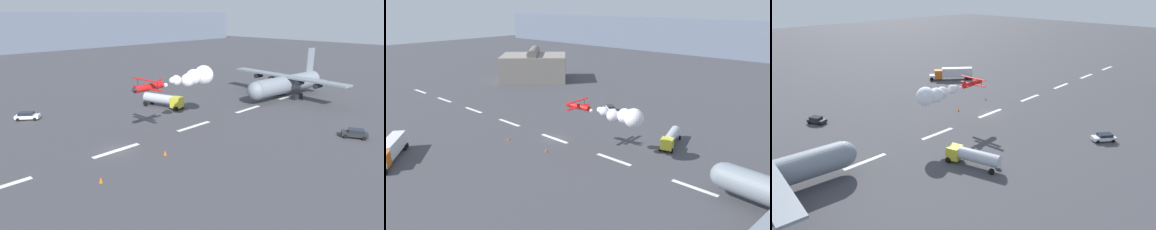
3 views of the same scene
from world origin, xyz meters
TOP-DOWN VIEW (x-y plane):
  - ground_plane at (0.00, 0.00)m, footprint 440.00×440.00m
  - runway_stripe_0 at (-65.97, 0.00)m, footprint 8.00×0.90m
  - runway_stripe_1 at (-49.48, 0.00)m, footprint 8.00×0.90m
  - runway_stripe_2 at (-32.99, 0.00)m, footprint 8.00×0.90m
  - runway_stripe_3 at (-16.49, 0.00)m, footprint 8.00×0.90m
  - runway_stripe_4 at (0.00, 0.00)m, footprint 8.00×0.90m
  - runway_stripe_5 at (16.49, 0.00)m, footprint 8.00×0.90m
  - runway_stripe_6 at (32.99, 0.00)m, footprint 8.00×0.90m
  - mountain_ridge_distant at (0.00, 152.51)m, footprint 396.00×16.00m
  - stunt_biplane_red at (17.35, 1.03)m, footprint 18.52×6.72m
  - semi_truck_orange at (-15.40, -28.99)m, footprint 12.32×10.72m
  - fuel_tanker_truck at (21.00, 13.96)m, footprint 5.11×9.67m
  - airport_staff_sedan at (-3.81, 25.62)m, footprint 4.62×4.18m
  - hangar_building at (-51.89, 39.21)m, footprint 30.17×30.03m
  - traffic_cone_near at (-6.97, -7.41)m, footprint 0.44×0.44m
  - traffic_cone_far at (4.14, -6.45)m, footprint 0.44×0.44m

SIDE VIEW (x-z plane):
  - ground_plane at x=0.00m, z-range 0.00..0.00m
  - runway_stripe_0 at x=-65.97m, z-range 0.00..0.01m
  - runway_stripe_1 at x=-49.48m, z-range 0.00..0.01m
  - runway_stripe_2 at x=-32.99m, z-range 0.00..0.01m
  - runway_stripe_3 at x=-16.49m, z-range 0.00..0.01m
  - runway_stripe_4 at x=0.00m, z-range 0.00..0.01m
  - runway_stripe_5 at x=16.49m, z-range 0.00..0.01m
  - runway_stripe_6 at x=32.99m, z-range 0.00..0.01m
  - traffic_cone_near at x=-6.97m, z-range 0.00..0.75m
  - traffic_cone_far at x=4.14m, z-range 0.00..0.75m
  - airport_staff_sedan at x=-3.81m, z-range 0.05..1.57m
  - fuel_tanker_truck at x=21.00m, z-range 0.30..3.20m
  - semi_truck_orange at x=-15.40m, z-range 0.26..3.96m
  - hangar_building at x=-51.89m, z-range -1.07..11.39m
  - stunt_biplane_red at x=17.35m, z-range 7.02..10.66m
  - mountain_ridge_distant at x=0.00m, z-range 0.00..20.26m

